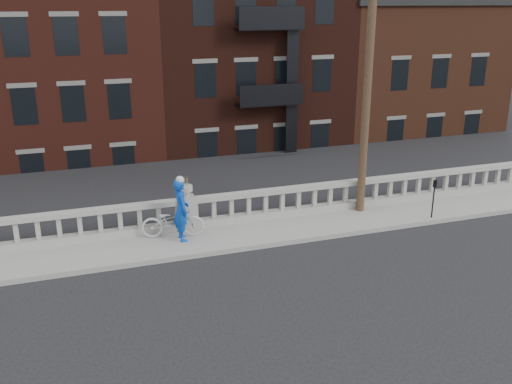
% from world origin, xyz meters
% --- Properties ---
extents(ground, '(120.00, 120.00, 0.00)m').
position_xyz_m(ground, '(0.00, 0.00, 0.00)').
color(ground, black).
rests_on(ground, ground).
extents(sidewalk, '(32.00, 2.20, 0.15)m').
position_xyz_m(sidewalk, '(0.00, 3.00, 0.07)').
color(sidewalk, gray).
rests_on(sidewalk, ground).
extents(balustrade, '(28.00, 0.34, 1.03)m').
position_xyz_m(balustrade, '(0.00, 3.95, 0.64)').
color(balustrade, gray).
rests_on(balustrade, sidewalk).
extents(planter_pedestal, '(0.55, 0.55, 1.76)m').
position_xyz_m(planter_pedestal, '(0.00, 3.95, 0.83)').
color(planter_pedestal, gray).
rests_on(planter_pedestal, sidewalk).
extents(lower_level, '(80.00, 44.00, 20.80)m').
position_xyz_m(lower_level, '(0.56, 23.04, 2.63)').
color(lower_level, '#605E59').
rests_on(lower_level, ground).
extents(utility_pole, '(1.60, 0.28, 10.00)m').
position_xyz_m(utility_pole, '(6.20, 3.60, 5.24)').
color(utility_pole, '#422D1E').
rests_on(utility_pole, sidewalk).
extents(parking_meter_d, '(0.10, 0.09, 1.36)m').
position_xyz_m(parking_meter_d, '(8.19, 2.15, 1.00)').
color(parking_meter_d, black).
rests_on(parking_meter_d, sidewalk).
extents(bicycle, '(2.06, 1.06, 1.03)m').
position_xyz_m(bicycle, '(-0.57, 3.42, 0.66)').
color(bicycle, silver).
rests_on(bicycle, sidewalk).
extents(cyclist, '(0.51, 0.74, 1.97)m').
position_xyz_m(cyclist, '(-0.35, 3.08, 1.13)').
color(cyclist, '#0C41BF').
rests_on(cyclist, sidewalk).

